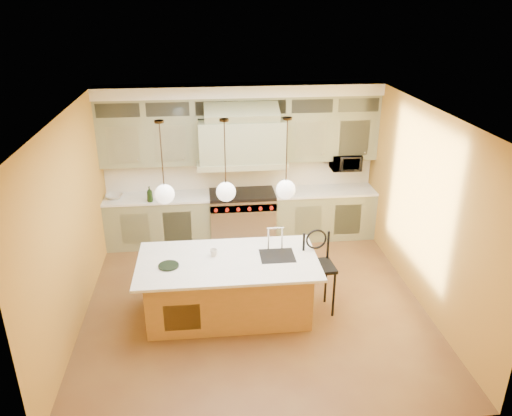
{
  "coord_description": "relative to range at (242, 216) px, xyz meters",
  "views": [
    {
      "loc": [
        -0.67,
        -6.39,
        4.31
      ],
      "look_at": [
        0.1,
        0.7,
        1.26
      ],
      "focal_mm": 35.0,
      "sensor_mm": 36.0,
      "label": 1
    }
  ],
  "objects": [
    {
      "name": "pendant_center",
      "position": [
        -0.4,
        -2.39,
        1.46
      ],
      "size": [
        0.26,
        0.26,
        1.11
      ],
      "color": "#2D2319",
      "rests_on": "ceiling"
    },
    {
      "name": "wall_left",
      "position": [
        -2.5,
        -2.14,
        0.96
      ],
      "size": [
        0.0,
        5.0,
        5.0
      ],
      "primitive_type": "plane",
      "rotation": [
        1.57,
        0.0,
        1.57
      ],
      "color": "#BB8833",
      "rests_on": "ground"
    },
    {
      "name": "fruit_bowl",
      "position": [
        -2.3,
        0.01,
        0.49
      ],
      "size": [
        0.32,
        0.32,
        0.07
      ],
      "primitive_type": "imported",
      "rotation": [
        0.0,
        0.0,
        -0.07
      ],
      "color": "beige",
      "rests_on": "back_cabinetry"
    },
    {
      "name": "cup",
      "position": [
        -0.59,
        -2.3,
        0.48
      ],
      "size": [
        0.11,
        0.11,
        0.1
      ],
      "primitive_type": "imported",
      "rotation": [
        0.0,
        0.0,
        0.02
      ],
      "color": "silver",
      "rests_on": "kitchen_island"
    },
    {
      "name": "floor",
      "position": [
        0.0,
        -2.14,
        -0.49
      ],
      "size": [
        5.0,
        5.0,
        0.0
      ],
      "primitive_type": "plane",
      "color": "brown",
      "rests_on": "ground"
    },
    {
      "name": "microwave",
      "position": [
        1.95,
        0.11,
        0.96
      ],
      "size": [
        0.54,
        0.37,
        0.3
      ],
      "primitive_type": "imported",
      "color": "black",
      "rests_on": "back_cabinetry"
    },
    {
      "name": "kitchen_island",
      "position": [
        -0.39,
        -2.4,
        -0.01
      ],
      "size": [
        2.52,
        1.34,
        1.35
      ],
      "rotation": [
        0.0,
        0.0,
        -0.01
      ],
      "color": "#A77E3B",
      "rests_on": "floor"
    },
    {
      "name": "pendant_right",
      "position": [
        0.4,
        -2.39,
        1.46
      ],
      "size": [
        0.26,
        0.26,
        1.11
      ],
      "color": "#2D2319",
      "rests_on": "ceiling"
    },
    {
      "name": "wall_back",
      "position": [
        0.0,
        0.36,
        0.96
      ],
      "size": [
        5.0,
        0.0,
        5.0
      ],
      "primitive_type": "plane",
      "rotation": [
        1.57,
        0.0,
        0.0
      ],
      "color": "#BB8833",
      "rests_on": "ground"
    },
    {
      "name": "counter_stool",
      "position": [
        0.9,
        -2.41,
        0.22
      ],
      "size": [
        0.46,
        0.46,
        1.24
      ],
      "rotation": [
        0.0,
        0.0,
        0.08
      ],
      "color": "black",
      "rests_on": "floor"
    },
    {
      "name": "oil_bottle_a",
      "position": [
        -1.65,
        -0.22,
        0.6
      ],
      "size": [
        0.12,
        0.12,
        0.28
      ],
      "primitive_type": "imported",
      "rotation": [
        0.0,
        0.0,
        -0.15
      ],
      "color": "black",
      "rests_on": "back_cabinetry"
    },
    {
      "name": "ceiling",
      "position": [
        0.0,
        -2.14,
        2.41
      ],
      "size": [
        5.0,
        5.0,
        0.0
      ],
      "primitive_type": "plane",
      "rotation": [
        3.14,
        0.0,
        0.0
      ],
      "color": "white",
      "rests_on": "wall_back"
    },
    {
      "name": "back_cabinetry",
      "position": [
        0.0,
        0.09,
        0.94
      ],
      "size": [
        5.0,
        0.77,
        2.9
      ],
      "color": "gray",
      "rests_on": "floor"
    },
    {
      "name": "wall_front",
      "position": [
        0.0,
        -4.64,
        0.96
      ],
      "size": [
        5.0,
        0.0,
        5.0
      ],
      "primitive_type": "plane",
      "rotation": [
        -1.57,
        0.0,
        0.0
      ],
      "color": "#BB8833",
      "rests_on": "ground"
    },
    {
      "name": "oil_bottle_b",
      "position": [
        -1.39,
        0.01,
        0.56
      ],
      "size": [
        0.11,
        0.11,
        0.21
      ],
      "primitive_type": "imported",
      "rotation": [
        0.0,
        0.0,
        0.14
      ],
      "color": "black",
      "rests_on": "back_cabinetry"
    },
    {
      "name": "pendant_left",
      "position": [
        -1.2,
        -2.39,
        1.46
      ],
      "size": [
        0.26,
        0.26,
        1.11
      ],
      "color": "#2D2319",
      "rests_on": "ceiling"
    },
    {
      "name": "range",
      "position": [
        0.0,
        0.0,
        0.0
      ],
      "size": [
        1.2,
        0.74,
        0.96
      ],
      "color": "silver",
      "rests_on": "floor"
    },
    {
      "name": "wall_right",
      "position": [
        2.5,
        -2.14,
        0.96
      ],
      "size": [
        0.0,
        5.0,
        5.0
      ],
      "primitive_type": "plane",
      "rotation": [
        1.57,
        0.0,
        -1.57
      ],
      "color": "#BB8833",
      "rests_on": "ground"
    }
  ]
}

